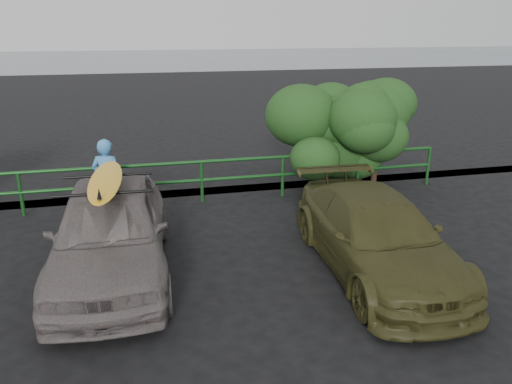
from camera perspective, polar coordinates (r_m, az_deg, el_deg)
ground at (r=7.50m, az=-8.77°, el=-14.40°), size 80.00×80.00×0.00m
ocean at (r=66.42m, az=-13.47°, el=14.60°), size 200.00×200.00×0.00m
guardrail at (r=11.84m, az=-11.01°, el=0.87°), size 14.00×0.08×1.04m
shrub_right at (r=13.25m, az=10.88°, el=6.03°), size 3.20×2.40×2.49m
sedan at (r=8.69m, az=-16.28°, el=-4.24°), size 2.02×4.70×1.58m
olive_vehicle at (r=8.75m, az=13.56°, el=-4.79°), size 2.01×4.62×1.32m
man at (r=11.07m, az=-16.59°, el=1.27°), size 0.77×0.64×1.81m
roof_rack at (r=8.42m, az=-16.77°, el=0.88°), size 1.51×1.08×0.05m
surfboard at (r=8.40m, az=-16.81°, el=1.28°), size 0.59×2.47×0.07m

